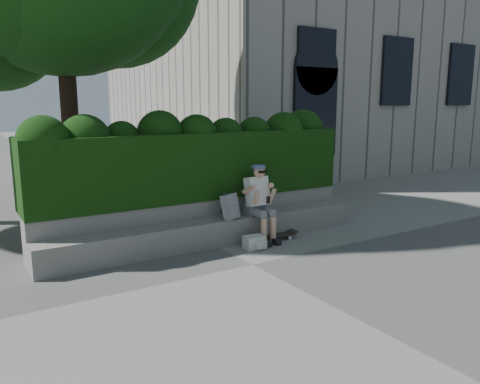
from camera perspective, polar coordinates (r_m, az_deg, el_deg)
ground at (r=7.35m, az=1.52°, el=-8.85°), size 80.00×80.00×0.00m
bench_ledge at (r=8.30m, az=-3.27°, el=-4.93°), size 6.00×0.45×0.45m
planter_wall at (r=8.67m, az=-4.80°, el=-3.24°), size 6.00×0.50×0.75m
hedge at (r=8.68m, az=-5.59°, el=3.32°), size 6.00×1.00×1.20m
person at (r=8.46m, az=2.32°, el=-0.94°), size 0.40×0.76×1.38m
skateboard at (r=8.58m, az=4.04°, el=-5.44°), size 0.89×0.24×0.09m
backpack_plaid at (r=8.25m, az=-1.20°, el=-1.81°), size 0.34×0.28×0.44m
backpack_ground at (r=8.10m, az=1.71°, el=-6.14°), size 0.36×0.26×0.22m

